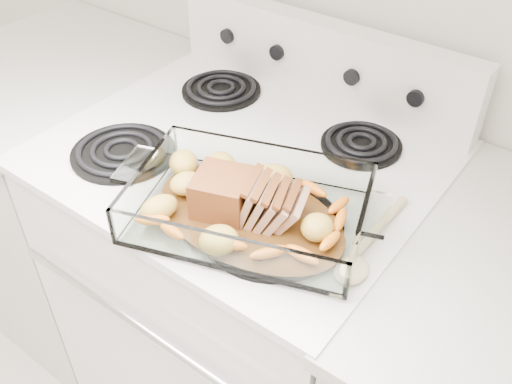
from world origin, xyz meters
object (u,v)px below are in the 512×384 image
Objects in this scene: electric_range at (246,293)px; baking_dish at (249,210)px; counter_left at (78,198)px; pork_roast at (240,195)px.

electric_range is 0.53m from baking_dish.
electric_range is 1.20× the size of counter_left.
electric_range is at bearing 111.46° from baking_dish.
pork_roast is (-0.02, 0.00, 0.02)m from baking_dish.
electric_range is 5.75× the size of pork_roast.
counter_left is 0.97m from baking_dish.
baking_dish is (0.81, -0.17, 0.50)m from counter_left.
electric_range is 0.55m from pork_roast.
pork_roast reaches higher than counter_left.
electric_range reaches higher than counter_left.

